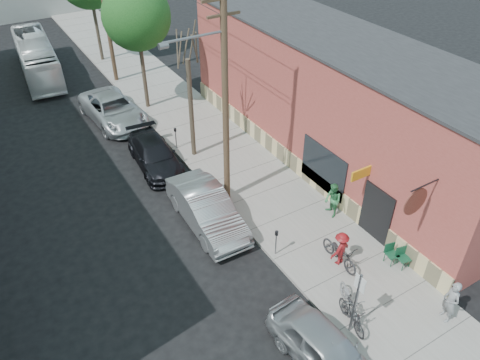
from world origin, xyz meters
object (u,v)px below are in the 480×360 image
parked_bike_b (350,300)px  car_0 (326,350)px  parking_meter_near (276,239)px  utility_pole_near (224,97)px  patio_chair_b (404,258)px  car_1 (207,209)px  sign_post (357,298)px  cyclist (341,249)px  patio_chair_a (392,254)px  car_2 (155,155)px  patron_grey (451,302)px  patron_green (333,200)px  parking_meter_far (176,135)px  car_3 (113,110)px  bus (37,57)px  parked_bike_a (352,315)px  tree_leafy_mid (136,16)px  tree_bare (191,109)px

parked_bike_b → car_0: size_ratio=0.42×
parking_meter_near → utility_pole_near: size_ratio=0.12×
patio_chair_b → car_1: 8.42m
sign_post → car_1: bearing=101.4°
parking_meter_near → utility_pole_near: bearing=88.1°
parking_meter_near → cyclist: bearing=-42.1°
patio_chair_a → car_1: size_ratio=0.17×
car_2 → patron_grey: bearing=-66.6°
parking_meter_near → patron_grey: bearing=-60.0°
patron_green → patio_chair_a: bearing=12.1°
sign_post → car_2: (-1.71, 13.17, -1.13)m
patron_green → cyclist: bearing=-24.5°
parking_meter_far → utility_pole_near: utility_pole_near is taller
car_3 → bus: bus is taller
patron_green → car_3: size_ratio=0.29×
patron_grey → car_1: bearing=-134.1°
patron_green → parked_bike_a: patron_green is taller
patron_grey → parked_bike_b: 3.43m
parking_meter_near → patron_green: size_ratio=0.74×
parked_bike_a → car_0: size_ratio=0.39×
tree_leafy_mid → parked_bike_a: tree_leafy_mid is taller
sign_post → car_3: sign_post is taller
tree_bare → patio_chair_b: tree_bare is taller
parking_meter_far → parked_bike_b: (0.66, -13.29, -0.34)m
sign_post → car_2: 13.33m
utility_pole_near → parked_bike_b: size_ratio=5.33×
patron_green → car_1: (-5.03, 2.53, -0.13)m
patio_chair_a → cyclist: size_ratio=0.57×
parked_bike_b → car_1: (-2.11, 6.95, 0.21)m
tree_bare → car_1: (-2.00, -5.29, -1.99)m
utility_pole_near → cyclist: (1.76, -6.05, -4.49)m
patron_grey → cyclist: size_ratio=1.15×
car_2 → bus: 15.57m
car_2 → tree_leafy_mid: bearing=75.9°
patio_chair_b → car_3: 18.67m
tree_bare → tree_leafy_mid: tree_leafy_mid is taller
sign_post → car_2: sign_post is taller
car_1 → car_0: bearing=-88.6°
tree_leafy_mid → patron_green: tree_leafy_mid is taller
patron_green → parked_bike_b: bearing=-23.6°
parked_bike_b → car_0: 2.42m
parking_meter_far → patio_chair_a: bearing=-73.3°
parked_bike_b → car_0: (-2.11, -1.19, 0.11)m
car_0 → car_3: 19.44m
sign_post → cyclist: size_ratio=1.82×
parking_meter_far → tree_leafy_mid: bearing=84.3°
parking_meter_far → bus: bus is taller
sign_post → patio_chair_a: 4.14m
cyclist → parked_bike_b: cyclist is taller
parked_bike_b → car_1: size_ratio=0.36×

